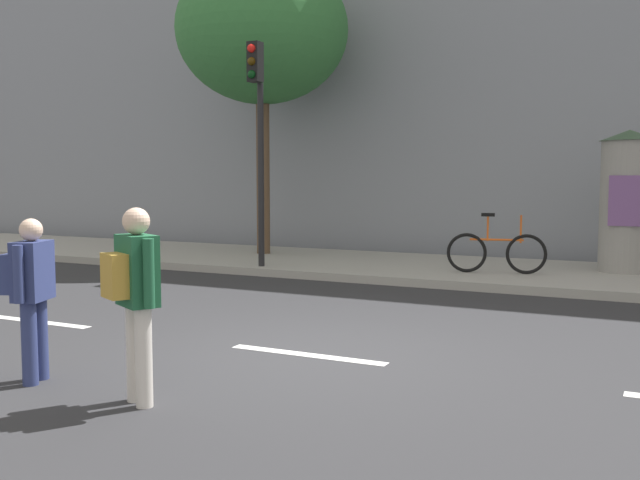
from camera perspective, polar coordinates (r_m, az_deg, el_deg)
ground_plane at (r=7.69m, az=-1.03°, el=-9.14°), size 80.00×80.00×0.00m
sidewalk_curb at (r=14.16m, az=12.12°, el=-2.44°), size 36.00×4.00×0.15m
lane_markings at (r=7.69m, az=-1.03°, el=-9.11°), size 25.80×0.16×0.01m
building_backdrop at (r=19.28m, az=16.23°, el=15.65°), size 36.00×5.00×11.03m
traffic_light at (r=13.93m, az=-4.99°, el=9.72°), size 0.24×0.45×4.28m
poster_column at (r=14.28m, az=23.26°, el=2.93°), size 1.05×1.05×2.60m
street_tree at (r=16.68m, az=-4.63°, el=16.26°), size 3.85×3.85×6.65m
pedestrian_with_backpack at (r=7.04m, az=-22.06°, el=-3.46°), size 0.47×0.54×1.51m
pedestrian_in_light_jacket at (r=6.06m, az=-14.52°, el=-3.80°), size 0.52×0.49×1.63m
bicycle_leaning at (r=13.34m, az=13.85°, el=-0.92°), size 1.74×0.44×1.09m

